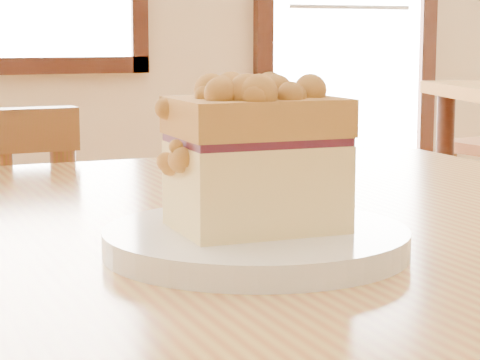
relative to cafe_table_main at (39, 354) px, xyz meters
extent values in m
cylinder|color=#B2B2B7|center=(2.32, 3.72, 0.40)|extent=(0.72, 0.03, 0.03)
cube|color=tan|center=(0.00, 0.00, 0.08)|extent=(1.17, 0.79, 0.04)
cylinder|color=brown|center=(0.11, 0.42, -0.04)|extent=(0.03, 0.03, 0.41)
cylinder|color=brown|center=(0.04, 0.41, -0.05)|extent=(0.02, 0.02, 0.35)
cylinder|color=black|center=(1.70, 1.90, -0.29)|extent=(0.06, 0.06, 0.71)
cylinder|color=brown|center=(2.03, 2.33, -0.43)|extent=(0.04, 0.04, 0.45)
cylinder|color=white|center=(0.13, -0.14, 0.11)|extent=(0.22, 0.22, 0.02)
cylinder|color=white|center=(0.13, -0.14, 0.11)|extent=(0.15, 0.15, 0.01)
cube|color=#F4D48A|center=(0.13, -0.14, 0.15)|extent=(0.11, 0.09, 0.06)
cube|color=#461423|center=(0.13, -0.14, 0.18)|extent=(0.11, 0.08, 0.01)
cube|color=gold|center=(0.13, -0.14, 0.20)|extent=(0.12, 0.09, 0.03)
sphere|color=gold|center=(0.11, -0.15, 0.22)|extent=(0.03, 0.03, 0.03)
sphere|color=gold|center=(0.12, -0.15, 0.22)|extent=(0.02, 0.02, 0.02)
sphere|color=gold|center=(0.15, -0.12, 0.22)|extent=(0.02, 0.02, 0.02)
sphere|color=gold|center=(0.09, -0.13, 0.22)|extent=(0.02, 0.02, 0.02)
sphere|color=gold|center=(0.09, -0.15, 0.22)|extent=(0.02, 0.02, 0.02)
sphere|color=gold|center=(0.11, -0.17, 0.22)|extent=(0.02, 0.02, 0.02)
sphere|color=gold|center=(0.14, -0.11, 0.22)|extent=(0.01, 0.01, 0.01)
sphere|color=gold|center=(0.14, -0.11, 0.22)|extent=(0.02, 0.02, 0.02)
sphere|color=gold|center=(0.10, -0.15, 0.22)|extent=(0.02, 0.02, 0.02)
sphere|color=gold|center=(0.11, -0.13, 0.22)|extent=(0.01, 0.01, 0.01)
sphere|color=gold|center=(0.09, -0.16, 0.22)|extent=(0.02, 0.02, 0.02)
sphere|color=gold|center=(0.13, -0.14, 0.22)|extent=(0.02, 0.02, 0.02)
sphere|color=gold|center=(0.14, -0.17, 0.22)|extent=(0.02, 0.02, 0.02)
sphere|color=gold|center=(0.16, -0.13, 0.22)|extent=(0.02, 0.02, 0.02)
sphere|color=gold|center=(0.10, -0.13, 0.22)|extent=(0.01, 0.01, 0.01)
sphere|color=gold|center=(0.15, -0.15, 0.22)|extent=(0.01, 0.01, 0.01)
sphere|color=gold|center=(0.09, -0.14, 0.22)|extent=(0.02, 0.02, 0.02)
sphere|color=gold|center=(0.09, -0.12, 0.22)|extent=(0.03, 0.03, 0.03)
sphere|color=gold|center=(0.15, -0.15, 0.22)|extent=(0.02, 0.02, 0.02)
sphere|color=gold|center=(0.12, -0.14, 0.22)|extent=(0.02, 0.02, 0.02)
sphere|color=gold|center=(0.07, -0.13, 0.19)|extent=(0.02, 0.02, 0.02)
sphere|color=gold|center=(0.07, -0.12, 0.20)|extent=(0.01, 0.01, 0.01)
sphere|color=gold|center=(0.07, -0.14, 0.16)|extent=(0.01, 0.01, 0.01)
sphere|color=gold|center=(0.07, -0.15, 0.20)|extent=(0.02, 0.02, 0.02)
sphere|color=gold|center=(0.07, -0.11, 0.18)|extent=(0.02, 0.02, 0.02)
sphere|color=gold|center=(0.08, -0.14, 0.21)|extent=(0.01, 0.01, 0.01)
camera|label=1|loc=(-0.12, -0.74, 0.26)|focal=70.00mm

